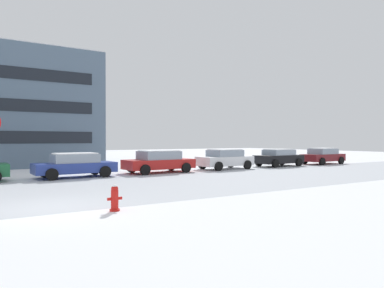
{
  "coord_description": "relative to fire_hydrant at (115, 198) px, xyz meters",
  "views": [
    {
      "loc": [
        -1.66,
        -11.38,
        2.1
      ],
      "look_at": [
        8.4,
        5.21,
        1.89
      ],
      "focal_mm": 32.38,
      "sensor_mm": 36.0,
      "label": 1
    }
  ],
  "objects": [
    {
      "name": "ground_plane",
      "position": [
        -1.68,
        1.45,
        -0.4
      ],
      "size": [
        120.0,
        120.0,
        0.0
      ],
      "primitive_type": "plane",
      "color": "white"
    },
    {
      "name": "road_surface",
      "position": [
        -1.68,
        4.95,
        -0.39
      ],
      "size": [
        80.0,
        9.0,
        0.0
      ],
      "color": "#B7BCC4",
      "rests_on": "ground"
    },
    {
      "name": "fire_hydrant",
      "position": [
        0.0,
        0.0,
        0.0
      ],
      "size": [
        0.44,
        0.3,
        0.79
      ],
      "color": "red",
      "rests_on": "ground"
    },
    {
      "name": "parked_car_blue",
      "position": [
        1.11,
        10.14,
        0.31
      ],
      "size": [
        4.48,
        2.19,
        1.38
      ],
      "color": "#283D93",
      "rests_on": "ground"
    },
    {
      "name": "parked_car_red",
      "position": [
        6.41,
        10.26,
        0.34
      ],
      "size": [
        4.6,
        2.3,
        1.45
      ],
      "color": "red",
      "rests_on": "ground"
    },
    {
      "name": "parked_car_white",
      "position": [
        11.7,
        10.27,
        0.34
      ],
      "size": [
        4.18,
        2.26,
        1.45
      ],
      "color": "white",
      "rests_on": "ground"
    },
    {
      "name": "parked_car_black",
      "position": [
        17.0,
        10.15,
        0.32
      ],
      "size": [
        4.25,
        2.14,
        1.39
      ],
      "color": "black",
      "rests_on": "ground"
    },
    {
      "name": "parked_car_maroon",
      "position": [
        22.3,
        10.09,
        0.33
      ],
      "size": [
        4.26,
        2.14,
        1.41
      ],
      "color": "maroon",
      "rests_on": "ground"
    },
    {
      "name": "building_far_left",
      "position": [
        -0.36,
        22.51,
        4.27
      ],
      "size": [
        11.23,
        9.5,
        9.33
      ],
      "color": "slate",
      "rests_on": "ground"
    }
  ]
}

